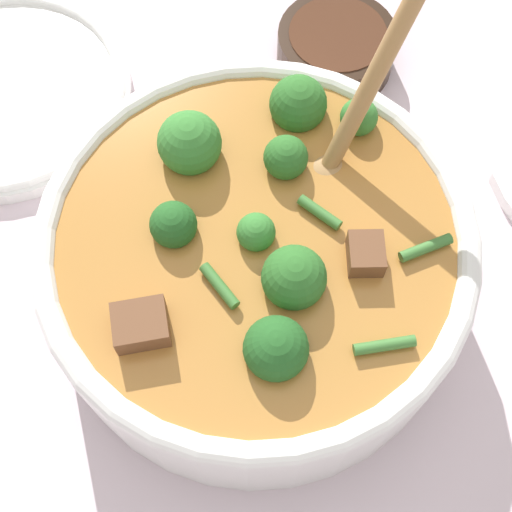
# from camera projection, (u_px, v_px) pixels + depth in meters

# --- Properties ---
(ground_plane) EXTENTS (4.00, 4.00, 0.00)m
(ground_plane) POSITION_uv_depth(u_px,v_px,m) (256.00, 291.00, 0.53)
(ground_plane) COLOR silver
(stew_bowl) EXTENTS (0.31, 0.28, 0.27)m
(stew_bowl) POSITION_uv_depth(u_px,v_px,m) (256.00, 258.00, 0.48)
(stew_bowl) COLOR white
(stew_bowl) RESTS_ON ground_plane
(condiment_bowl) EXTENTS (0.10, 0.10, 0.04)m
(condiment_bowl) POSITION_uv_depth(u_px,v_px,m) (336.00, 47.00, 0.60)
(condiment_bowl) COLOR black
(condiment_bowl) RESTS_ON ground_plane
(empty_plate) EXTENTS (0.21, 0.21, 0.02)m
(empty_plate) POSITION_uv_depth(u_px,v_px,m) (5.00, 91.00, 0.59)
(empty_plate) COLOR white
(empty_plate) RESTS_ON ground_plane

